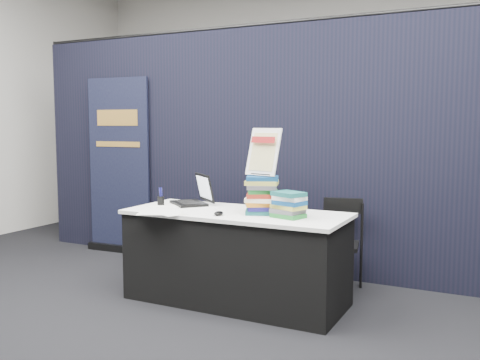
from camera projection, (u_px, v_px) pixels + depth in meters
name	position (u px, v px, depth m)	size (l,w,h in m)	color
floor	(202.00, 324.00, 3.91)	(8.00, 8.00, 0.00)	black
wall_back	(352.00, 102.00, 7.28)	(8.00, 0.02, 3.50)	beige
drape_partition	(285.00, 150.00, 5.21)	(6.00, 0.08, 2.40)	black
display_table	(236.00, 257.00, 4.36)	(1.80, 0.75, 0.75)	black
laptop	(192.00, 197.00, 4.73)	(0.43, 0.47, 0.27)	black
mouse	(219.00, 213.00, 4.14)	(0.07, 0.10, 0.03)	black
brochure_left	(167.00, 206.00, 4.61)	(0.28, 0.20, 0.00)	white
brochure_mid	(170.00, 213.00, 4.23)	(0.26, 0.18, 0.00)	silver
brochure_right	(160.00, 213.00, 4.26)	(0.34, 0.24, 0.00)	white
pen_cup	(161.00, 201.00, 4.65)	(0.06, 0.06, 0.08)	black
book_stack_tall	(262.00, 195.00, 4.18)	(0.30, 0.27, 0.30)	#155352
book_stack_short	(288.00, 205.00, 4.03)	(0.28, 0.24, 0.20)	#1D6E2A
info_sign	(263.00, 152.00, 4.17)	(0.30, 0.17, 0.39)	black
pullup_banner	(119.00, 176.00, 6.04)	(0.84, 0.14, 1.97)	black
stacking_chair	(338.00, 240.00, 4.68)	(0.43, 0.44, 0.80)	black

